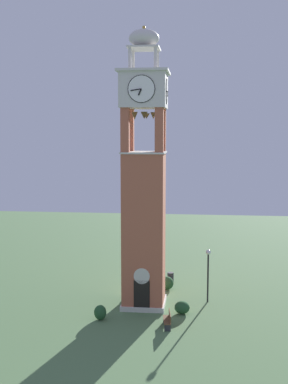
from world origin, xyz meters
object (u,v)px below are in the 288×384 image
(clock_tower, at_px, (144,193))
(park_bench, at_px, (168,319))
(lamp_post, at_px, (208,266))
(trash_bin, at_px, (170,277))

(clock_tower, distance_m, park_bench, 8.73)
(park_bench, relative_size, lamp_post, 0.42)
(clock_tower, bearing_deg, park_bench, -62.73)
(lamp_post, relative_size, trash_bin, 4.86)
(park_bench, bearing_deg, clock_tower, 117.27)
(park_bench, height_order, lamp_post, lamp_post)
(lamp_post, height_order, trash_bin, lamp_post)
(clock_tower, xyz_separation_m, lamp_post, (4.53, 1.18, -5.42))
(park_bench, height_order, trash_bin, park_bench)
(clock_tower, xyz_separation_m, park_bench, (1.94, -3.77, -7.63))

